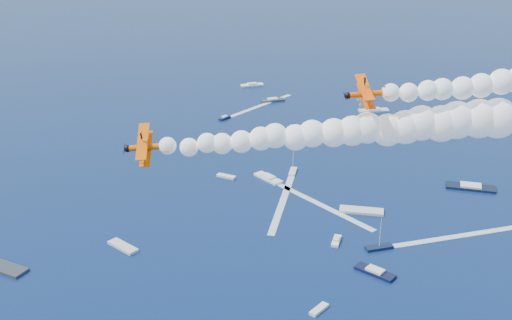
% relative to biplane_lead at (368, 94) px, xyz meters
% --- Properties ---
extents(biplane_lead, '(9.29, 10.09, 6.30)m').
position_rel_biplane_lead_xyz_m(biplane_lead, '(0.00, 0.00, 0.00)').
color(biplane_lead, '#FD5105').
extents(biplane_trail, '(9.84, 10.74, 7.51)m').
position_rel_biplane_lead_xyz_m(biplane_trail, '(-27.43, -14.71, -7.81)').
color(biplane_trail, '#EC5804').
extents(smoke_trail_trail, '(54.65, 47.22, 9.74)m').
position_rel_biplane_lead_xyz_m(smoke_trail_trail, '(-4.26, -2.06, -5.83)').
color(smoke_trail_trail, white).
extents(spectator_boats, '(201.66, 178.23, 0.70)m').
position_rel_biplane_lead_xyz_m(spectator_boats, '(-19.46, 83.73, -58.49)').
color(spectator_boats, white).
rests_on(spectator_boats, ground).
extents(boat_wakes, '(114.63, 113.73, 0.04)m').
position_rel_biplane_lead_xyz_m(boat_wakes, '(-41.56, 90.65, -58.81)').
color(boat_wakes, white).
rests_on(boat_wakes, ground).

